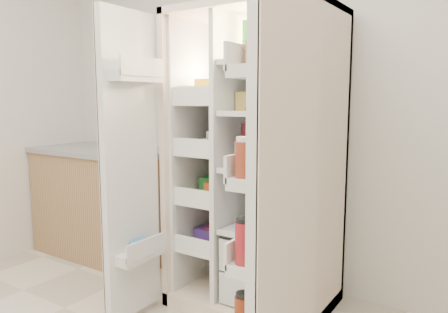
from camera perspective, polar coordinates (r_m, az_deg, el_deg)
The scene contains 5 objects.
wall_back at distance 2.94m, azimuth 7.28°, elevation 9.04°, with size 4.00×0.02×2.70m, color silver.
refrigerator at distance 2.65m, azimuth 5.07°, elevation -3.95°, with size 0.92×0.70×1.80m.
freezer_door at distance 2.45m, azimuth -12.44°, elevation -1.54°, with size 0.15×0.40×1.72m.
fridge_door at distance 1.81m, azimuth 7.71°, elevation -5.19°, with size 0.17×0.58×1.72m.
kitchen_counter at distance 3.65m, azimuth -15.45°, elevation -5.82°, with size 1.22×0.65×0.88m.
Camera 1 is at (1.29, -0.64, 1.27)m, focal length 34.00 mm.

